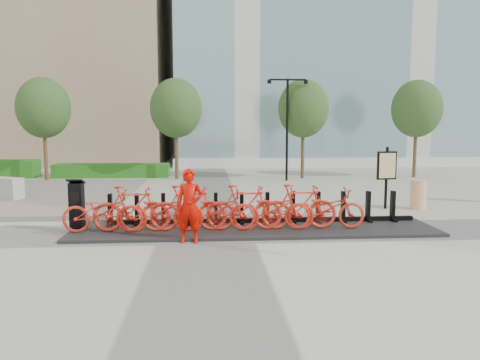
{
  "coord_description": "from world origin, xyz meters",
  "views": [
    {
      "loc": [
        0.05,
        -11.94,
        2.83
      ],
      "look_at": [
        1.0,
        1.5,
        1.2
      ],
      "focal_mm": 35.0,
      "sensor_mm": 36.0,
      "label": 1
    }
  ],
  "objects": [
    {
      "name": "construction_barrel",
      "position": [
        7.06,
        3.0,
        0.49
      ],
      "size": [
        0.66,
        0.66,
        0.97
      ],
      "primitive_type": "cylinder",
      "rotation": [
        0.0,
        0.0,
        -0.39
      ],
      "color": "orange",
      "rests_on": "ground"
    },
    {
      "name": "bike_7",
      "position": [
        2.44,
        -0.05,
        0.67
      ],
      "size": [
        1.98,
        0.56,
        1.19
      ],
      "primitive_type": "imported",
      "rotation": [
        0.0,
        0.0,
        1.57
      ],
      "color": "red",
      "rests_on": "dock_pad"
    },
    {
      "name": "tree_1",
      "position": [
        -1.5,
        12.0,
        3.59
      ],
      "size": [
        2.6,
        2.6,
        5.1
      ],
      "color": "brown",
      "rests_on": "ground"
    },
    {
      "name": "tree_2",
      "position": [
        5.0,
        12.0,
        3.59
      ],
      "size": [
        2.6,
        2.6,
        5.1
      ],
      "color": "brown",
      "rests_on": "ground"
    },
    {
      "name": "ground",
      "position": [
        0.0,
        0.0,
        0.0
      ],
      "size": [
        120.0,
        120.0,
        0.0
      ],
      "primitive_type": "plane",
      "color": "#AAAA99"
    },
    {
      "name": "dock_pad",
      "position": [
        1.3,
        0.3,
        0.04
      ],
      "size": [
        9.6,
        2.4,
        0.08
      ],
      "primitive_type": "cube",
      "color": "black",
      "rests_on": "ground"
    },
    {
      "name": "bike_3",
      "position": [
        -0.44,
        -0.05,
        0.67
      ],
      "size": [
        1.98,
        0.56,
        1.19
      ],
      "primitive_type": "imported",
      "rotation": [
        0.0,
        0.0,
        1.57
      ],
      "color": "red",
      "rests_on": "dock_pad"
    },
    {
      "name": "bike_5",
      "position": [
        1.0,
        -0.05,
        0.67
      ],
      "size": [
        1.98,
        0.56,
        1.19
      ],
      "primitive_type": "imported",
      "rotation": [
        0.0,
        0.0,
        1.57
      ],
      "color": "red",
      "rests_on": "dock_pad"
    },
    {
      "name": "bike_0",
      "position": [
        -2.6,
        -0.05,
        0.61
      ],
      "size": [
        2.04,
        0.71,
        1.07
      ],
      "primitive_type": "imported",
      "rotation": [
        0.0,
        0.0,
        1.57
      ],
      "color": "red",
      "rests_on": "dock_pad"
    },
    {
      "name": "hedge_b",
      "position": [
        -5.0,
        13.2,
        0.35
      ],
      "size": [
        6.0,
        1.2,
        0.7
      ],
      "primitive_type": "cube",
      "color": "#217420",
      "rests_on": "ground"
    },
    {
      "name": "bike_2",
      "position": [
        -1.16,
        -0.05,
        0.61
      ],
      "size": [
        2.04,
        0.71,
        1.07
      ],
      "primitive_type": "imported",
      "rotation": [
        0.0,
        0.0,
        1.57
      ],
      "color": "red",
      "rests_on": "dock_pad"
    },
    {
      "name": "bike_6",
      "position": [
        1.72,
        -0.05,
        0.61
      ],
      "size": [
        2.04,
        0.71,
        1.07
      ],
      "primitive_type": "imported",
      "rotation": [
        0.0,
        0.0,
        1.57
      ],
      "color": "red",
      "rests_on": "dock_pad"
    },
    {
      "name": "tree_3",
      "position": [
        11.0,
        12.0,
        3.59
      ],
      "size": [
        2.6,
        2.6,
        5.1
      ],
      "color": "brown",
      "rests_on": "ground"
    },
    {
      "name": "streetlamp",
      "position": [
        4.0,
        11.0,
        3.13
      ],
      "size": [
        2.0,
        0.2,
        5.0
      ],
      "color": "black",
      "rests_on": "ground"
    },
    {
      "name": "bike_1",
      "position": [
        -1.88,
        -0.05,
        0.67
      ],
      "size": [
        1.98,
        0.56,
        1.19
      ],
      "primitive_type": "imported",
      "rotation": [
        0.0,
        0.0,
        1.57
      ],
      "color": "red",
      "rests_on": "dock_pad"
    },
    {
      "name": "bike_4",
      "position": [
        0.28,
        -0.05,
        0.61
      ],
      "size": [
        2.04,
        0.71,
        1.07
      ],
      "primitive_type": "imported",
      "rotation": [
        0.0,
        0.0,
        1.57
      ],
      "color": "red",
      "rests_on": "dock_pad"
    },
    {
      "name": "kiosk",
      "position": [
        -3.36,
        0.38,
        0.72
      ],
      "size": [
        0.43,
        0.36,
        1.33
      ],
      "rotation": [
        0.0,
        0.0,
        -0.05
      ],
      "color": "black",
      "rests_on": "dock_pad"
    },
    {
      "name": "map_sign",
      "position": [
        5.99,
        3.08,
        1.36
      ],
      "size": [
        0.68,
        0.2,
        2.06
      ],
      "rotation": [
        0.0,
        0.0,
        0.14
      ],
      "color": "black",
      "rests_on": "ground"
    },
    {
      "name": "bike_8",
      "position": [
        3.16,
        -0.05,
        0.61
      ],
      "size": [
        2.04,
        0.71,
        1.07
      ],
      "primitive_type": "imported",
      "rotation": [
        0.0,
        0.0,
        1.57
      ],
      "color": "red",
      "rests_on": "dock_pad"
    },
    {
      "name": "worker_red",
      "position": [
        -0.37,
        -0.95,
        0.89
      ],
      "size": [
        0.68,
        0.49,
        1.77
      ],
      "primitive_type": "imported",
      "rotation": [
        0.0,
        0.0,
        -0.1
      ],
      "color": "#CE0A00",
      "rests_on": "ground"
    },
    {
      "name": "tree_0",
      "position": [
        -8.0,
        12.0,
        3.59
      ],
      "size": [
        2.6,
        2.6,
        5.1
      ],
      "color": "brown",
      "rests_on": "ground"
    },
    {
      "name": "glass_building",
      "position": [
        14.0,
        26.0,
        12.0
      ],
      "size": [
        32.0,
        16.0,
        24.0
      ],
      "primitive_type": "cube",
      "color": "slate",
      "rests_on": "ground"
    },
    {
      "name": "dock_rail_posts",
      "position": [
        1.36,
        0.77,
        0.51
      ],
      "size": [
        8.02,
        0.5,
        0.85
      ],
      "primitive_type": null,
      "color": "black",
      "rests_on": "dock_pad"
    }
  ]
}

